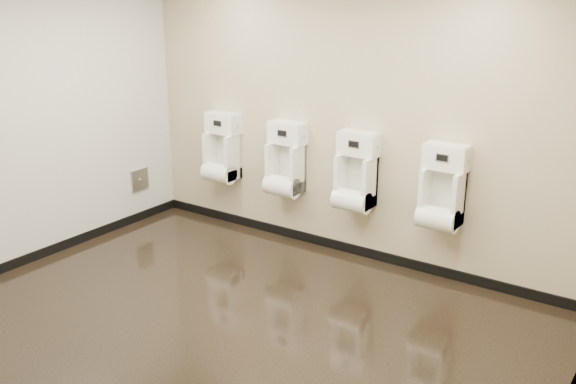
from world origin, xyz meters
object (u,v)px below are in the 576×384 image
at_px(urinal_0, 222,153).
at_px(urinal_3, 442,194).
at_px(access_panel, 140,180).
at_px(urinal_1, 285,165).
at_px(urinal_2, 355,178).

distance_m(urinal_0, urinal_3, 2.62).
height_order(access_panel, urinal_1, urinal_1).
relative_size(urinal_0, urinal_3, 1.00).
xyz_separation_m(urinal_0, urinal_3, (2.62, 0.00, 0.00)).
distance_m(access_panel, urinal_1, 1.89).
bearing_deg(urinal_3, urinal_2, 180.00).
height_order(access_panel, urinal_2, urinal_2).
xyz_separation_m(access_panel, urinal_3, (3.55, 0.41, 0.37)).
height_order(urinal_1, urinal_3, same).
bearing_deg(access_panel, urinal_2, 8.85).
bearing_deg(urinal_3, access_panel, -173.36).
xyz_separation_m(access_panel, urinal_0, (0.93, 0.41, 0.37)).
bearing_deg(urinal_0, urinal_1, 0.00).
distance_m(urinal_0, urinal_1, 0.88).
bearing_deg(urinal_0, urinal_2, 0.00).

